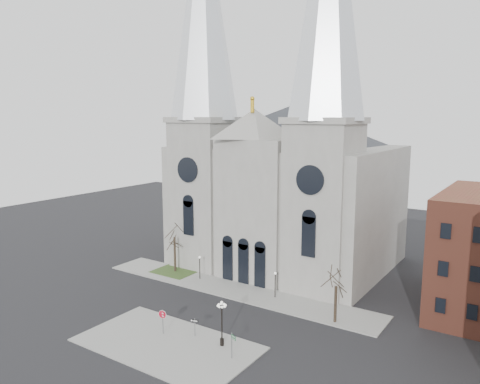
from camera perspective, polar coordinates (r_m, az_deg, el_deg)
The scene contains 13 objects.
ground at distance 54.77m, azimuth -7.60°, elevation -15.15°, with size 160.00×160.00×0.00m, color black.
sidewalk_near at distance 49.59m, azimuth -8.87°, elevation -17.83°, with size 18.00×10.00×0.14m, color gray.
sidewalk_far at distance 62.73m, azimuth -0.82°, elevation -11.74°, with size 40.00×6.00×0.14m, color gray.
grass_patch at distance 69.89m, azimuth -7.90°, elevation -9.58°, with size 6.00×5.00×0.18m, color #33471E.
cathedral at distance 68.77m, azimuth 4.79°, elevation 5.83°, with size 33.00×26.66×54.00m.
tree_left at distance 68.32m, azimuth -8.00°, elevation -5.21°, with size 3.20×3.20×7.50m.
tree_right at distance 52.87m, azimuth 11.65°, elevation -10.95°, with size 3.20×3.20×6.00m.
ped_lamp_left at distance 65.74m, azimuth -4.94°, elevation -8.69°, with size 0.32×0.32×3.26m.
ped_lamp_right at distance 59.36m, azimuth 4.31°, elevation -10.69°, with size 0.32×0.32×3.26m.
stop_sign at distance 50.77m, azimuth -9.40°, elevation -14.79°, with size 0.93×0.18×2.59m.
globe_lamp at distance 47.43m, azimuth -2.23°, elevation -15.06°, with size 1.03×1.03×4.60m.
one_way_sign at distance 50.06m, azimuth -5.53°, elevation -15.73°, with size 0.82×0.23×1.90m.
street_name_sign at distance 45.71m, azimuth -0.97°, elevation -18.02°, with size 0.74×0.39×2.53m.
Camera 1 is at (33.27, -37.18, 22.59)m, focal length 35.00 mm.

